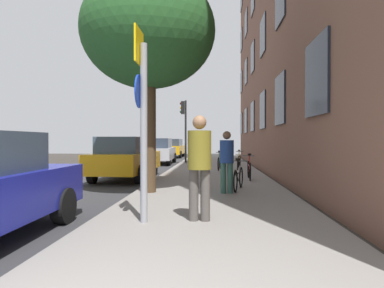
# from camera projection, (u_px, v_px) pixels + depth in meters

# --- Properties ---
(ground_plane) EXTENTS (41.80, 41.80, 0.00)m
(ground_plane) POSITION_uv_depth(u_px,v_px,m) (142.00, 171.00, 16.72)
(ground_plane) COLOR #332D28
(road_asphalt) EXTENTS (7.00, 38.00, 0.01)m
(road_asphalt) POSITION_uv_depth(u_px,v_px,m) (101.00, 170.00, 16.86)
(road_asphalt) COLOR #2D2D30
(road_asphalt) RESTS_ON ground
(sidewalk) EXTENTS (4.20, 38.00, 0.12)m
(sidewalk) POSITION_uv_depth(u_px,v_px,m) (213.00, 170.00, 16.49)
(sidewalk) COLOR gray
(sidewalk) RESTS_ON ground
(sign_post) EXTENTS (0.16, 0.60, 3.26)m
(sign_post) POSITION_uv_depth(u_px,v_px,m) (142.00, 112.00, 5.68)
(sign_post) COLOR gray
(sign_post) RESTS_ON sidewalk
(traffic_light) EXTENTS (0.43, 0.24, 3.89)m
(traffic_light) POSITION_uv_depth(u_px,v_px,m) (184.00, 120.00, 21.15)
(traffic_light) COLOR black
(traffic_light) RESTS_ON sidewalk
(tree_near) EXTENTS (3.57, 3.57, 5.80)m
(tree_near) POSITION_uv_depth(u_px,v_px,m) (148.00, 33.00, 8.99)
(tree_near) COLOR #4C3823
(tree_near) RESTS_ON sidewalk
(bicycle_0) EXTENTS (0.52, 1.61, 0.89)m
(bicycle_0) POSITION_uv_depth(u_px,v_px,m) (238.00, 178.00, 9.40)
(bicycle_0) COLOR black
(bicycle_0) RESTS_ON sidewalk
(bicycle_1) EXTENTS (0.42, 1.64, 0.92)m
(bicycle_1) POSITION_uv_depth(u_px,v_px,m) (249.00, 169.00, 11.98)
(bicycle_1) COLOR black
(bicycle_1) RESTS_ON sidewalk
(bicycle_2) EXTENTS (0.42, 1.71, 0.97)m
(bicycle_2) POSITION_uv_depth(u_px,v_px,m) (228.00, 165.00, 13.95)
(bicycle_2) COLOR black
(bicycle_2) RESTS_ON sidewalk
(bicycle_3) EXTENTS (0.42, 1.71, 0.91)m
(bicycle_3) POSITION_uv_depth(u_px,v_px,m) (219.00, 162.00, 15.81)
(bicycle_3) COLOR black
(bicycle_3) RESTS_ON sidewalk
(bicycle_4) EXTENTS (0.42, 1.69, 0.90)m
(bicycle_4) POSITION_uv_depth(u_px,v_px,m) (239.00, 160.00, 17.58)
(bicycle_4) COLOR black
(bicycle_4) RESTS_ON sidewalk
(pedestrian_0) EXTENTS (0.57, 0.57, 1.81)m
(pedestrian_0) POSITION_uv_depth(u_px,v_px,m) (199.00, 161.00, 5.79)
(pedestrian_0) COLOR #4C4742
(pedestrian_0) RESTS_ON sidewalk
(pedestrian_1) EXTENTS (0.51, 0.51, 1.62)m
(pedestrian_1) POSITION_uv_depth(u_px,v_px,m) (227.00, 158.00, 8.79)
(pedestrian_1) COLOR #33594C
(pedestrian_1) RESTS_ON sidewalk
(car_1) EXTENTS (1.94, 4.55, 1.62)m
(car_1) POSITION_uv_depth(u_px,v_px,m) (126.00, 157.00, 12.98)
(car_1) COLOR orange
(car_1) RESTS_ON road_asphalt
(car_2) EXTENTS (2.02, 4.36, 1.62)m
(car_2) POSITION_uv_depth(u_px,v_px,m) (158.00, 151.00, 21.31)
(car_2) COLOR #B7B7BC
(car_2) RESTS_ON road_asphalt
(car_3) EXTENTS (1.84, 4.44, 1.62)m
(car_3) POSITION_uv_depth(u_px,v_px,m) (173.00, 148.00, 29.63)
(car_3) COLOR orange
(car_3) RESTS_ON road_asphalt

